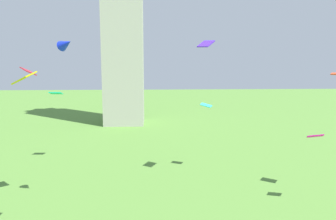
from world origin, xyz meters
The scene contains 7 objects.
kite_flying_0 centered at (-6.02, 18.87, 12.18)m, with size 1.46×1.38×1.04m.
kite_flying_1 centered at (-10.44, 31.09, 7.49)m, with size 1.38×0.98×0.34m.
kite_flying_2 centered at (12.36, 18.66, 5.36)m, with size 1.37×1.08×0.51m.
kite_flying_3 centered at (4.89, 24.69, 12.50)m, with size 1.78×1.85×0.69m.
kite_flying_5 centered at (5.41, 27.15, 6.60)m, with size 1.32×1.14×0.40m.
kite_flying_6 centered at (-9.33, 20.40, 10.22)m, with size 1.39×1.50×0.68m.
kite_flying_7 centered at (-7.20, 14.02, 10.05)m, with size 1.06×1.57×0.74m.
Camera 1 is at (0.04, -4.98, 11.02)m, focal length 35.02 mm.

